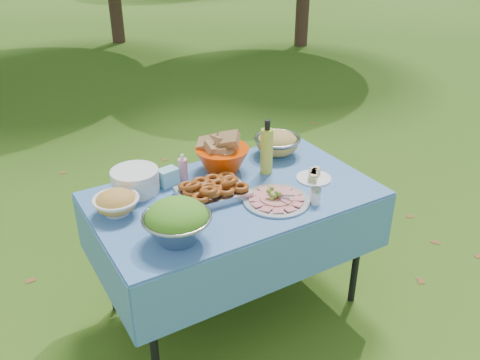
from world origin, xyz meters
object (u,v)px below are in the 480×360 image
salad_bowl (177,221)px  pasta_bowl_steel (277,143)px  charcuterie_platter (277,195)px  plate_stack (135,180)px  picnic_table (235,252)px  bread_bowl (222,153)px  oil_bottle (267,147)px

salad_bowl → pasta_bowl_steel: (0.89, 0.53, -0.03)m
charcuterie_platter → pasta_bowl_steel: bearing=55.4°
plate_stack → charcuterie_platter: size_ratio=0.73×
picnic_table → pasta_bowl_steel: bearing=31.5°
pasta_bowl_steel → bread_bowl: bearing=-177.6°
salad_bowl → charcuterie_platter: size_ratio=0.89×
bread_bowl → pasta_bowl_steel: bread_bowl is taller
bread_bowl → charcuterie_platter: bread_bowl is taller
picnic_table → charcuterie_platter: 0.48m
plate_stack → bread_bowl: 0.51m
picnic_table → pasta_bowl_steel: pasta_bowl_steel is taller
plate_stack → pasta_bowl_steel: bearing=0.2°
oil_bottle → bread_bowl: bearing=141.1°
bread_bowl → oil_bottle: (0.19, -0.16, 0.05)m
plate_stack → bread_bowl: bread_bowl is taller
salad_bowl → picnic_table: bearing=29.6°
picnic_table → oil_bottle: bearing=22.1°
oil_bottle → salad_bowl: bearing=-153.2°
charcuterie_platter → oil_bottle: bearing=65.9°
salad_bowl → pasta_bowl_steel: salad_bowl is taller
picnic_table → salad_bowl: salad_bowl is taller
bread_bowl → charcuterie_platter: (0.06, -0.45, -0.06)m
picnic_table → plate_stack: plate_stack is taller
bread_bowl → pasta_bowl_steel: bearing=2.4°
bread_bowl → charcuterie_platter: bearing=-82.2°
bread_bowl → oil_bottle: bearing=-38.9°
charcuterie_platter → bread_bowl: bearing=97.8°
salad_bowl → bread_bowl: bearing=45.2°
pasta_bowl_steel → plate_stack: bearing=-179.8°
plate_stack → salad_bowl: bearing=-89.8°
salad_bowl → bread_bowl: size_ratio=1.00×
plate_stack → charcuterie_platter: 0.74m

